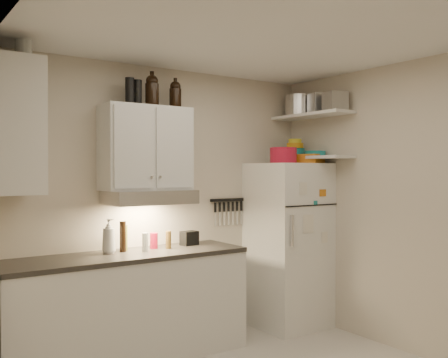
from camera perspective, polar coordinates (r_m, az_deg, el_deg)
ceiling at (r=3.69m, az=4.97°, el=16.44°), size 3.20×3.00×0.02m
back_wall at (r=4.83m, az=-6.58°, el=-2.89°), size 3.20×0.02×2.60m
left_wall at (r=2.84m, az=-21.13°, el=-5.70°), size 0.02×3.00×2.60m
right_wall at (r=4.76m, az=20.06°, el=-3.00°), size 0.02×3.00×2.60m
base_cabinet at (r=4.46m, az=-11.07°, el=-14.46°), size 2.10×0.60×0.88m
countertop at (r=4.36m, az=-11.09°, el=-8.62°), size 2.10×0.62×0.04m
upper_cabinet at (r=4.53m, az=-8.91°, el=3.49°), size 0.80×0.33×0.75m
side_cabinet at (r=4.04m, az=-22.78°, el=5.50°), size 0.33×0.55×1.00m
range_hood at (r=4.47m, az=-8.53°, el=-2.05°), size 0.76×0.46×0.12m
fridge at (r=5.31m, az=7.36°, el=-7.43°), size 0.70×0.68×1.70m
shelf_hi at (r=5.32m, az=9.99°, el=7.16°), size 0.30×0.95×0.03m
shelf_lo at (r=5.29m, az=9.97°, el=2.42°), size 0.30×0.95×0.03m
knife_strip at (r=5.17m, az=0.41°, el=-2.41°), size 0.42×0.02×0.03m
dutch_oven at (r=5.10m, az=6.79°, el=2.70°), size 0.33×0.33×0.16m
book_stack at (r=5.25m, az=9.57°, el=2.29°), size 0.30×0.34×0.09m
spice_jar at (r=5.29m, az=7.89°, el=2.31°), size 0.06×0.06×0.10m
stock_pot at (r=5.55m, az=8.63°, el=8.26°), size 0.35×0.35×0.23m
tin_a at (r=5.35m, az=10.94°, el=8.43°), size 0.26×0.25×0.21m
tin_b at (r=5.14m, az=12.59°, el=8.62°), size 0.24×0.24×0.19m
bowl_teal at (r=5.45m, az=8.04°, el=3.02°), size 0.22×0.22×0.09m
bowl_orange at (r=5.42m, az=8.12°, el=3.79°), size 0.18×0.18×0.05m
bowl_yellow at (r=5.42m, az=8.12°, el=4.31°), size 0.14×0.14×0.04m
plates at (r=5.28m, az=10.37°, el=2.88°), size 0.27×0.27×0.05m
growler_a at (r=4.58m, az=-8.23°, el=10.01°), size 0.16×0.16×0.29m
growler_b at (r=4.71m, az=-5.59°, el=9.59°), size 0.14×0.14×0.26m
thermos_a at (r=4.51m, az=-9.86°, el=9.71°), size 0.10×0.10×0.22m
thermos_b at (r=4.44m, az=-10.72°, el=9.86°), size 0.08×0.08×0.23m
side_jar at (r=4.12m, az=-21.93°, el=13.60°), size 0.16×0.16×0.16m
soap_bottle at (r=4.37m, az=-13.03°, el=-6.17°), size 0.17×0.17×0.33m
pepper_mill at (r=4.55m, az=-6.38°, el=-6.92°), size 0.05×0.05×0.16m
oil_bottle at (r=4.49m, az=-11.24°, el=-6.62°), size 0.05×0.05×0.23m
vinegar_bottle at (r=4.43m, az=-11.49°, el=-6.46°), size 0.06×0.06×0.27m
clear_bottle at (r=4.43m, az=-9.00°, el=-7.14°), size 0.06×0.06×0.16m
red_jar at (r=4.58m, az=-8.02°, el=-6.99°), size 0.07×0.07×0.14m
caddy at (r=4.76m, az=-4.00°, el=-6.75°), size 0.17×0.13×0.13m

